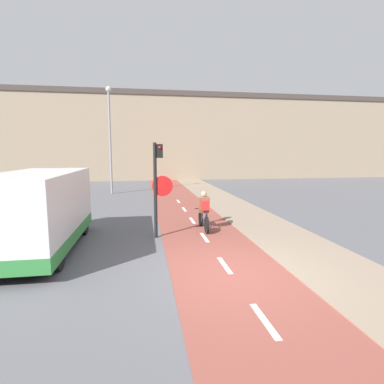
# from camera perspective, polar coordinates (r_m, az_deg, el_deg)

# --- Properties ---
(ground_plane) EXTENTS (120.00, 120.00, 0.00)m
(ground_plane) POSITION_cam_1_polar(r_m,az_deg,el_deg) (7.26, 7.31, -15.24)
(ground_plane) COLOR #5B5B60
(bike_lane) EXTENTS (2.78, 60.00, 0.02)m
(bike_lane) POSITION_cam_1_polar(r_m,az_deg,el_deg) (7.26, 7.30, -15.15)
(bike_lane) COLOR brown
(bike_lane) RESTS_ON ground_plane
(sidewalk_strip) EXTENTS (2.40, 60.00, 0.05)m
(sidewalk_strip) POSITION_cam_1_polar(r_m,az_deg,el_deg) (8.32, 25.11, -12.69)
(sidewalk_strip) COLOR gray
(sidewalk_strip) RESTS_ON ground_plane
(building_row_background) EXTENTS (60.00, 5.20, 8.92)m
(building_row_background) POSITION_cam_1_polar(r_m,az_deg,el_deg) (33.03, -5.92, 10.36)
(building_row_background) COLOR gray
(building_row_background) RESTS_ON ground_plane
(traffic_light_pole) EXTENTS (0.67, 0.25, 3.12)m
(traffic_light_pole) POSITION_cam_1_polar(r_m,az_deg,el_deg) (9.78, -6.53, 2.39)
(traffic_light_pole) COLOR black
(traffic_light_pole) RESTS_ON ground_plane
(street_lamp_far) EXTENTS (0.36, 0.36, 7.13)m
(street_lamp_far) POSITION_cam_1_polar(r_m,az_deg,el_deg) (21.17, -15.40, 11.39)
(street_lamp_far) COLOR gray
(street_lamp_far) RESTS_ON ground_plane
(cyclist_near) EXTENTS (0.46, 1.71, 1.43)m
(cyclist_near) POSITION_cam_1_polar(r_m,az_deg,el_deg) (10.84, 2.29, -3.69)
(cyclist_near) COLOR black
(cyclist_near) RESTS_ON ground_plane
(van) EXTENTS (1.98, 5.02, 2.25)m
(van) POSITION_cam_1_polar(r_m,az_deg,el_deg) (9.54, -27.12, -3.51)
(van) COLOR silver
(van) RESTS_ON ground_plane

